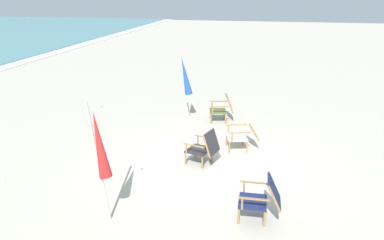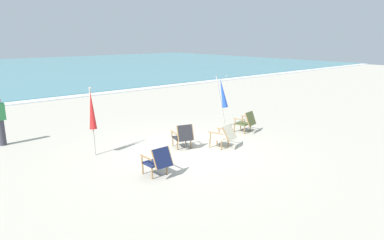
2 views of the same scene
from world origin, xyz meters
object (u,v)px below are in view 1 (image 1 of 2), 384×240
beach_chair_front_right (223,107)px  beach_chair_mid_center (244,133)px  beach_chair_far_center (204,147)px  umbrella_furled_red (99,145)px  umbrella_furled_blue (185,76)px  beach_chair_back_left (262,197)px

beach_chair_front_right → beach_chair_mid_center: size_ratio=0.91×
beach_chair_far_center → umbrella_furled_red: size_ratio=0.39×
beach_chair_front_right → umbrella_furled_blue: umbrella_furled_blue is taller
umbrella_furled_red → beach_chair_mid_center: bearing=-31.1°
umbrella_furled_blue → beach_chair_far_center: bearing=-158.9°
beach_chair_mid_center → beach_chair_back_left: beach_chair_back_left is taller
beach_chair_back_left → umbrella_furled_blue: bearing=27.3°
umbrella_furled_blue → umbrella_furled_red: 5.33m
beach_chair_mid_center → beach_chair_far_center: bearing=142.7°
beach_chair_back_left → umbrella_furled_blue: 5.47m
beach_chair_mid_center → beach_chair_front_right: bearing=21.4°
beach_chair_front_right → umbrella_furled_red: umbrella_furled_red is taller
beach_chair_back_left → umbrella_furled_blue: umbrella_furled_blue is taller
beach_chair_far_center → beach_chair_mid_center: (1.05, -0.80, -0.01)m
beach_chair_far_center → umbrella_furled_blue: 3.22m
beach_chair_back_left → beach_chair_far_center: bearing=35.3°
beach_chair_mid_center → umbrella_furled_blue: size_ratio=0.43×
beach_chair_far_center → umbrella_furled_red: 2.95m
beach_chair_far_center → umbrella_furled_blue: bearing=21.1°
umbrella_furled_blue → beach_chair_back_left: bearing=-152.7°
beach_chair_far_center → beach_chair_back_left: 2.35m
beach_chair_front_right → beach_chair_mid_center: beach_chair_front_right is taller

